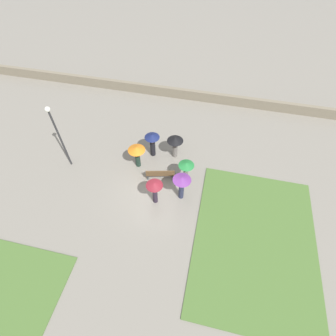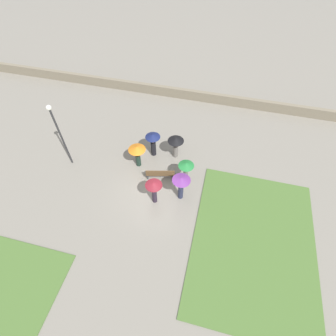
{
  "view_description": "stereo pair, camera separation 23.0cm",
  "coord_description": "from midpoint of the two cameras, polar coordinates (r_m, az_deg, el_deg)",
  "views": [
    {
      "loc": [
        -3.05,
        8.98,
        14.04
      ],
      "look_at": [
        -0.66,
        -1.53,
        0.93
      ],
      "focal_mm": 28.0,
      "sensor_mm": 36.0,
      "label": 1
    },
    {
      "loc": [
        -3.28,
        8.93,
        14.04
      ],
      "look_at": [
        -0.66,
        -1.53,
        0.93
      ],
      "focal_mm": 28.0,
      "sensor_mm": 36.0,
      "label": 2
    }
  ],
  "objects": [
    {
      "name": "crowd_person_black",
      "position": [
        17.99,
        1.19,
        5.55
      ],
      "size": [
        1.11,
        1.11,
        1.78
      ],
      "rotation": [
        0.0,
        0.0,
        1.34
      ],
      "color": "slate",
      "rests_on": "ground_plane"
    },
    {
      "name": "parapet_wall",
      "position": [
        23.92,
        3.04,
        15.84
      ],
      "size": [
        45.0,
        0.35,
        0.89
      ],
      "color": "gray",
      "rests_on": "ground_plane"
    },
    {
      "name": "crowd_person_navy",
      "position": [
        18.09,
        -3.8,
        5.9
      ],
      "size": [
        1.03,
        1.03,
        1.94
      ],
      "rotation": [
        0.0,
        0.0,
        3.27
      ],
      "color": "black",
      "rests_on": "ground_plane"
    },
    {
      "name": "crowd_person_green",
      "position": [
        16.46,
        3.55,
        -0.02
      ],
      "size": [
        1.0,
        1.0,
        1.85
      ],
      "rotation": [
        0.0,
        0.0,
        1.67
      ],
      "color": "slate",
      "rests_on": "ground_plane"
    },
    {
      "name": "crowd_person_maroon",
      "position": [
        15.44,
        -3.36,
        -4.34
      ],
      "size": [
        1.01,
        1.01,
        1.91
      ],
      "rotation": [
        0.0,
        0.0,
        5.01
      ],
      "color": "#2D2333",
      "rests_on": "ground_plane"
    },
    {
      "name": "crowd_person_orange",
      "position": [
        17.46,
        -7.19,
        3.53
      ],
      "size": [
        1.16,
        1.16,
        1.8
      ],
      "rotation": [
        0.0,
        0.0,
        5.88
      ],
      "color": "#1E3328",
      "rests_on": "ground_plane"
    },
    {
      "name": "ground_plane",
      "position": [
        16.95,
        -3.74,
        -5.54
      ],
      "size": [
        90.0,
        90.0,
        0.0
      ],
      "primitive_type": "plane",
      "color": "gray"
    },
    {
      "name": "lawn_patch_near",
      "position": [
        16.04,
        18.0,
        -14.96
      ],
      "size": [
        6.71,
        9.44,
        0.06
      ],
      "color": "#4C7033",
      "rests_on": "ground_plane"
    },
    {
      "name": "crowd_person_purple",
      "position": [
        15.56,
        2.6,
        -3.18
      ],
      "size": [
        1.11,
        1.11,
        2.01
      ],
      "rotation": [
        0.0,
        0.0,
        0.38
      ],
      "color": "#282D47",
      "rests_on": "ground_plane"
    },
    {
      "name": "lamp_post",
      "position": [
        17.6,
        -23.35,
        7.41
      ],
      "size": [
        0.32,
        0.32,
        4.92
      ],
      "color": "#2D2D30",
      "rests_on": "ground_plane"
    },
    {
      "name": "park_bench",
      "position": [
        17.27,
        -2.06,
        -1.27
      ],
      "size": [
        1.93,
        0.85,
        0.9
      ],
      "rotation": [
        0.0,
        0.0,
        0.24
      ],
      "color": "brown",
      "rests_on": "ground_plane"
    }
  ]
}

